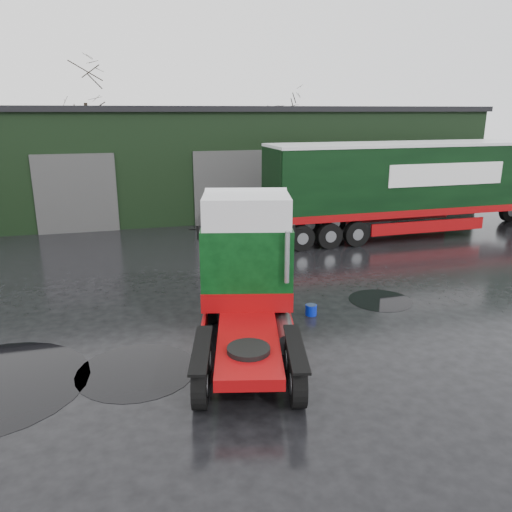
{
  "coord_description": "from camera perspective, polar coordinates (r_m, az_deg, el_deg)",
  "views": [
    {
      "loc": [
        -3.73,
        -12.7,
        6.06
      ],
      "look_at": [
        0.15,
        1.71,
        1.7
      ],
      "focal_mm": 35.0,
      "sensor_mm": 36.0,
      "label": 1
    }
  ],
  "objects": [
    {
      "name": "wash_bucket",
      "position": [
        15.52,
        6.31,
        -6.15
      ],
      "size": [
        0.45,
        0.45,
        0.33
      ],
      "primitive_type": "cylinder",
      "rotation": [
        0.0,
        0.0,
        0.34
      ],
      "color": "#081FB9",
      "rests_on": "ground"
    },
    {
      "name": "tree_back_a",
      "position": [
        42.78,
        -18.67,
        13.71
      ],
      "size": [
        4.4,
        4.4,
        9.5
      ],
      "primitive_type": null,
      "color": "black",
      "rests_on": "ground"
    },
    {
      "name": "puddle_1",
      "position": [
        17.13,
        14.02,
        -4.93
      ],
      "size": [
        2.09,
        2.09,
        0.01
      ],
      "primitive_type": "cylinder",
      "color": "black",
      "rests_on": "ground"
    },
    {
      "name": "hero_tractor",
      "position": [
        12.25,
        -0.99,
        -3.16
      ],
      "size": [
        4.11,
        6.83,
        3.96
      ],
      "primitive_type": null,
      "rotation": [
        0.0,
        0.0,
        -0.23
      ],
      "color": "black",
      "rests_on": "ground"
    },
    {
      "name": "ground",
      "position": [
        14.56,
        1.17,
        -8.31
      ],
      "size": [
        100.0,
        100.0,
        0.0
      ],
      "primitive_type": "plane",
      "color": "black"
    },
    {
      "name": "lorry_right",
      "position": [
        25.75,
        16.43,
        7.27
      ],
      "size": [
        17.7,
        3.39,
        4.64
      ],
      "primitive_type": null,
      "rotation": [
        0.0,
        0.0,
        -1.55
      ],
      "color": "silver",
      "rests_on": "ground"
    },
    {
      "name": "tree_back_b",
      "position": [
        44.92,
        2.8,
        13.32
      ],
      "size": [
        4.4,
        4.4,
        7.5
      ],
      "primitive_type": null,
      "color": "black",
      "rests_on": "ground"
    },
    {
      "name": "puddle_0",
      "position": [
        12.72,
        -13.45,
        -12.63
      ],
      "size": [
        2.89,
        2.89,
        0.01
      ],
      "primitive_type": "cylinder",
      "color": "black",
      "rests_on": "ground"
    },
    {
      "name": "warehouse",
      "position": [
        33.33,
        -5.23,
        11.22
      ],
      "size": [
        32.4,
        12.4,
        6.3
      ],
      "color": "black",
      "rests_on": "ground"
    }
  ]
}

